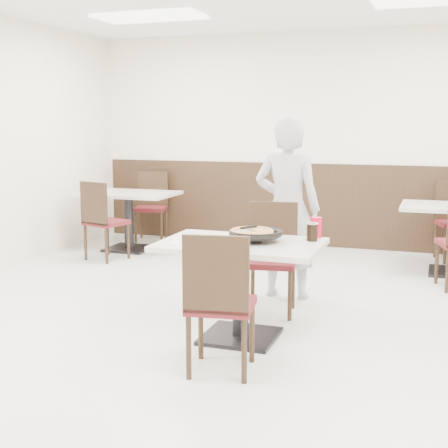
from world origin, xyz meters
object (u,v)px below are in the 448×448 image
(pizza, at_px, (252,234))
(bg_table_left, at_px, (129,221))
(red_cup, at_px, (316,227))
(pizza_pan, at_px, (256,236))
(bg_chair_left_near, at_px, (106,220))
(chair_near, at_px, (221,301))
(chair_far, at_px, (271,260))
(cola_glass, at_px, (312,232))
(main_table, at_px, (240,291))
(diner_person, at_px, (287,208))
(bg_chair_left_far, at_px, (151,207))
(side_plate, at_px, (193,241))

(pizza, relative_size, bg_table_left, 0.28)
(red_cup, relative_size, bg_table_left, 0.13)
(pizza_pan, height_order, bg_chair_left_near, bg_chair_left_near)
(chair_near, relative_size, red_cup, 5.94)
(chair_far, height_order, cola_glass, chair_far)
(main_table, distance_m, bg_table_left, 3.63)
(cola_glass, xyz_separation_m, bg_chair_left_near, (-2.86, 1.91, -0.34))
(red_cup, bearing_deg, chair_near, -112.83)
(bg_table_left, bearing_deg, cola_glass, -41.17)
(diner_person, bearing_deg, red_cup, 115.47)
(bg_chair_left_far, bearing_deg, chair_far, 118.02)
(chair_near, xyz_separation_m, diner_person, (-0.01, 1.89, 0.37))
(cola_glass, bearing_deg, main_table, -155.91)
(chair_far, xyz_separation_m, side_plate, (-0.40, -0.81, 0.28))
(side_plate, height_order, cola_glass, cola_glass)
(cola_glass, relative_size, bg_chair_left_far, 0.14)
(chair_far, distance_m, bg_chair_left_far, 3.66)
(diner_person, bearing_deg, bg_chair_left_far, -42.19)
(pizza_pan, relative_size, bg_table_left, 0.30)
(chair_far, relative_size, red_cup, 5.94)
(bg_chair_left_near, bearing_deg, diner_person, -2.97)
(chair_near, height_order, cola_glass, chair_near)
(cola_glass, relative_size, diner_person, 0.08)
(diner_person, relative_size, bg_chair_left_near, 1.78)
(main_table, relative_size, pizza, 3.63)
(chair_far, xyz_separation_m, diner_person, (0.01, 0.56, 0.37))
(main_table, bearing_deg, red_cup, 36.34)
(pizza_pan, bearing_deg, bg_table_left, 132.82)
(chair_near, xyz_separation_m, side_plate, (-0.41, 0.53, 0.28))
(side_plate, bearing_deg, bg_chair_left_far, 120.17)
(pizza_pan, relative_size, red_cup, 2.22)
(chair_near, distance_m, pizza_pan, 0.77)
(chair_near, relative_size, cola_glass, 7.31)
(bg_chair_left_near, bearing_deg, cola_glass, -16.70)
(red_cup, height_order, bg_chair_left_near, bg_chair_left_near)
(cola_glass, distance_m, bg_table_left, 3.85)
(side_plate, height_order, bg_table_left, side_plate)
(cola_glass, bearing_deg, chair_near, -116.12)
(side_plate, bearing_deg, cola_glass, 21.81)
(chair_near, bearing_deg, red_cup, 58.43)
(main_table, height_order, pizza_pan, pizza_pan)
(side_plate, height_order, bg_chair_left_near, bg_chair_left_near)
(chair_far, bearing_deg, cola_glass, 124.50)
(main_table, bearing_deg, side_plate, -161.61)
(bg_chair_left_near, bearing_deg, bg_table_left, 109.11)
(pizza, relative_size, red_cup, 2.07)
(bg_table_left, bearing_deg, pizza, -47.71)
(chair_near, height_order, diner_person, diner_person)
(main_table, xyz_separation_m, bg_table_left, (-2.38, 2.74, 0.00))
(red_cup, distance_m, bg_chair_left_far, 4.21)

